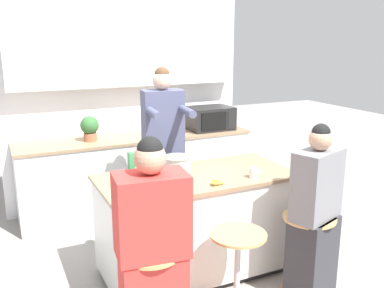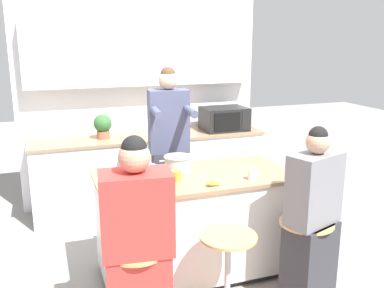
{
  "view_description": "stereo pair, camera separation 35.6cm",
  "coord_description": "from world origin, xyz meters",
  "px_view_note": "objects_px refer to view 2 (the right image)",
  "views": [
    {
      "loc": [
        -1.49,
        -3.05,
        2.0
      ],
      "look_at": [
        0.0,
        0.08,
        1.14
      ],
      "focal_mm": 40.0,
      "sensor_mm": 36.0,
      "label": 1
    },
    {
      "loc": [
        -1.16,
        -3.18,
        2.0
      ],
      "look_at": [
        0.0,
        0.08,
        1.14
      ],
      "focal_mm": 40.0,
      "sensor_mm": 36.0,
      "label": 2
    }
  ],
  "objects_px": {
    "bar_stool_rightmost": "(304,254)",
    "coffee_cup_near": "(176,176)",
    "juice_carton": "(134,160)",
    "banana_bunch": "(212,183)",
    "microwave": "(224,119)",
    "bar_stool_leftmost": "(138,286)",
    "bar_stool_center": "(228,270)",
    "fruit_bowl": "(146,170)",
    "person_cooking": "(169,158)",
    "person_wrapped_blanket": "(137,249)",
    "cooking_pot": "(178,163)",
    "coffee_cup_far": "(253,175)",
    "person_seated_near": "(312,226)",
    "potted_plant": "(103,125)",
    "kitchen_island": "(195,224)"
  },
  "relations": [
    {
      "from": "bar_stool_rightmost",
      "to": "coffee_cup_near",
      "type": "relative_size",
      "value": 5.82
    },
    {
      "from": "bar_stool_rightmost",
      "to": "juice_carton",
      "type": "relative_size",
      "value": 3.47
    },
    {
      "from": "banana_bunch",
      "to": "microwave",
      "type": "height_order",
      "value": "microwave"
    },
    {
      "from": "bar_stool_leftmost",
      "to": "microwave",
      "type": "height_order",
      "value": "microwave"
    },
    {
      "from": "bar_stool_center",
      "to": "fruit_bowl",
      "type": "relative_size",
      "value": 3.73
    },
    {
      "from": "person_cooking",
      "to": "person_wrapped_blanket",
      "type": "relative_size",
      "value": 1.22
    },
    {
      "from": "coffee_cup_near",
      "to": "juice_carton",
      "type": "bearing_deg",
      "value": 123.18
    },
    {
      "from": "bar_stool_rightmost",
      "to": "cooking_pot",
      "type": "distance_m",
      "value": 1.26
    },
    {
      "from": "cooking_pot",
      "to": "coffee_cup_far",
      "type": "relative_size",
      "value": 3.11
    },
    {
      "from": "person_seated_near",
      "to": "juice_carton",
      "type": "bearing_deg",
      "value": 118.83
    },
    {
      "from": "juice_carton",
      "to": "coffee_cup_far",
      "type": "bearing_deg",
      "value": -34.17
    },
    {
      "from": "fruit_bowl",
      "to": "potted_plant",
      "type": "relative_size",
      "value": 0.64
    },
    {
      "from": "bar_stool_rightmost",
      "to": "coffee_cup_far",
      "type": "xyz_separation_m",
      "value": [
        -0.25,
        0.41,
        0.54
      ]
    },
    {
      "from": "person_wrapped_blanket",
      "to": "juice_carton",
      "type": "relative_size",
      "value": 7.56
    },
    {
      "from": "kitchen_island",
      "to": "bar_stool_leftmost",
      "type": "distance_m",
      "value": 0.93
    },
    {
      "from": "bar_stool_center",
      "to": "person_cooking",
      "type": "height_order",
      "value": "person_cooking"
    },
    {
      "from": "fruit_bowl",
      "to": "microwave",
      "type": "xyz_separation_m",
      "value": [
        1.32,
        1.4,
        0.11
      ]
    },
    {
      "from": "juice_carton",
      "to": "person_cooking",
      "type": "bearing_deg",
      "value": 38.13
    },
    {
      "from": "coffee_cup_near",
      "to": "fruit_bowl",
      "type": "bearing_deg",
      "value": 130.9
    },
    {
      "from": "coffee_cup_far",
      "to": "potted_plant",
      "type": "height_order",
      "value": "potted_plant"
    },
    {
      "from": "person_cooking",
      "to": "coffee_cup_far",
      "type": "bearing_deg",
      "value": -57.37
    },
    {
      "from": "fruit_bowl",
      "to": "person_wrapped_blanket",
      "type": "bearing_deg",
      "value": -107.45
    },
    {
      "from": "coffee_cup_near",
      "to": "juice_carton",
      "type": "height_order",
      "value": "juice_carton"
    },
    {
      "from": "person_wrapped_blanket",
      "to": "coffee_cup_far",
      "type": "bearing_deg",
      "value": 29.24
    },
    {
      "from": "fruit_bowl",
      "to": "microwave",
      "type": "relative_size",
      "value": 0.33
    },
    {
      "from": "juice_carton",
      "to": "person_seated_near",
      "type": "bearing_deg",
      "value": -42.08
    },
    {
      "from": "microwave",
      "to": "potted_plant",
      "type": "distance_m",
      "value": 1.47
    },
    {
      "from": "person_cooking",
      "to": "microwave",
      "type": "relative_size",
      "value": 3.24
    },
    {
      "from": "bar_stool_leftmost",
      "to": "juice_carton",
      "type": "xyz_separation_m",
      "value": [
        0.2,
        0.98,
        0.59
      ]
    },
    {
      "from": "bar_stool_leftmost",
      "to": "cooking_pot",
      "type": "bearing_deg",
      "value": 56.2
    },
    {
      "from": "fruit_bowl",
      "to": "coffee_cup_far",
      "type": "bearing_deg",
      "value": -27.33
    },
    {
      "from": "person_cooking",
      "to": "person_seated_near",
      "type": "bearing_deg",
      "value": -55.23
    },
    {
      "from": "coffee_cup_near",
      "to": "bar_stool_rightmost",
      "type": "bearing_deg",
      "value": -34.94
    },
    {
      "from": "bar_stool_leftmost",
      "to": "potted_plant",
      "type": "relative_size",
      "value": 2.37
    },
    {
      "from": "bar_stool_leftmost",
      "to": "banana_bunch",
      "type": "relative_size",
      "value": 4.97
    },
    {
      "from": "cooking_pot",
      "to": "fruit_bowl",
      "type": "bearing_deg",
      "value": -176.27
    },
    {
      "from": "cooking_pot",
      "to": "banana_bunch",
      "type": "xyz_separation_m",
      "value": [
        0.13,
        -0.45,
        -0.05
      ]
    },
    {
      "from": "bar_stool_rightmost",
      "to": "coffee_cup_far",
      "type": "bearing_deg",
      "value": 121.77
    },
    {
      "from": "person_cooking",
      "to": "fruit_bowl",
      "type": "distance_m",
      "value": 0.61
    },
    {
      "from": "banana_bunch",
      "to": "potted_plant",
      "type": "distance_m",
      "value": 1.95
    },
    {
      "from": "kitchen_island",
      "to": "microwave",
      "type": "height_order",
      "value": "microwave"
    },
    {
      "from": "person_seated_near",
      "to": "cooking_pot",
      "type": "distance_m",
      "value": 1.2
    },
    {
      "from": "fruit_bowl",
      "to": "coffee_cup_near",
      "type": "distance_m",
      "value": 0.3
    },
    {
      "from": "bar_stool_center",
      "to": "coffee_cup_far",
      "type": "relative_size",
      "value": 6.19
    },
    {
      "from": "bar_stool_center",
      "to": "juice_carton",
      "type": "xyz_separation_m",
      "value": [
        -0.45,
        1.0,
        0.59
      ]
    },
    {
      "from": "cooking_pot",
      "to": "potted_plant",
      "type": "xyz_separation_m",
      "value": [
        -0.43,
        1.41,
        0.09
      ]
    },
    {
      "from": "bar_stool_center",
      "to": "microwave",
      "type": "xyz_separation_m",
      "value": [
        0.94,
        2.22,
        0.65
      ]
    },
    {
      "from": "person_cooking",
      "to": "bar_stool_rightmost",
      "type": "bearing_deg",
      "value": -55.45
    },
    {
      "from": "bar_stool_leftmost",
      "to": "bar_stool_rightmost",
      "type": "xyz_separation_m",
      "value": [
        1.3,
        -0.0,
        0.0
      ]
    },
    {
      "from": "bar_stool_leftmost",
      "to": "potted_plant",
      "type": "distance_m",
      "value": 2.33
    }
  ]
}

